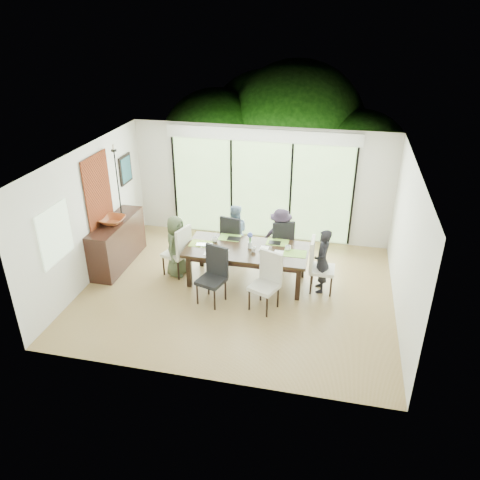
% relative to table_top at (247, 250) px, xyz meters
% --- Properties ---
extents(floor, '(6.00, 5.00, 0.01)m').
position_rel_table_top_xyz_m(floor, '(-0.11, -0.39, -0.73)').
color(floor, brown).
rests_on(floor, ground).
extents(ceiling, '(6.00, 5.00, 0.01)m').
position_rel_table_top_xyz_m(ceiling, '(-0.11, -0.39, 1.98)').
color(ceiling, white).
rests_on(ceiling, wall_back).
extents(wall_back, '(6.00, 0.02, 2.70)m').
position_rel_table_top_xyz_m(wall_back, '(-0.11, 2.12, 0.62)').
color(wall_back, silver).
rests_on(wall_back, floor).
extents(wall_front, '(6.00, 0.02, 2.70)m').
position_rel_table_top_xyz_m(wall_front, '(-0.11, -2.90, 0.62)').
color(wall_front, beige).
rests_on(wall_front, floor).
extents(wall_left, '(0.02, 5.00, 2.70)m').
position_rel_table_top_xyz_m(wall_left, '(-3.12, -0.39, 0.62)').
color(wall_left, silver).
rests_on(wall_left, floor).
extents(wall_right, '(0.02, 5.00, 2.70)m').
position_rel_table_top_xyz_m(wall_right, '(2.90, -0.39, 0.62)').
color(wall_right, silver).
rests_on(wall_right, floor).
extents(glass_doors, '(4.20, 0.02, 2.30)m').
position_rel_table_top_xyz_m(glass_doors, '(-0.11, 2.08, 0.47)').
color(glass_doors, '#598C3F').
rests_on(glass_doors, wall_back).
extents(blinds_header, '(4.40, 0.06, 0.28)m').
position_rel_table_top_xyz_m(blinds_header, '(-0.11, 2.07, 1.77)').
color(blinds_header, white).
rests_on(blinds_header, wall_back).
extents(mullion_a, '(0.05, 0.04, 2.30)m').
position_rel_table_top_xyz_m(mullion_a, '(-2.21, 2.07, 0.47)').
color(mullion_a, black).
rests_on(mullion_a, wall_back).
extents(mullion_b, '(0.05, 0.04, 2.30)m').
position_rel_table_top_xyz_m(mullion_b, '(-0.81, 2.07, 0.47)').
color(mullion_b, black).
rests_on(mullion_b, wall_back).
extents(mullion_c, '(0.05, 0.04, 2.30)m').
position_rel_table_top_xyz_m(mullion_c, '(0.59, 2.07, 0.47)').
color(mullion_c, black).
rests_on(mullion_c, wall_back).
extents(mullion_d, '(0.05, 0.04, 2.30)m').
position_rel_table_top_xyz_m(mullion_d, '(1.99, 2.07, 0.47)').
color(mullion_d, black).
rests_on(mullion_d, wall_back).
extents(side_window, '(0.02, 0.90, 1.00)m').
position_rel_table_top_xyz_m(side_window, '(-3.08, -1.59, 0.77)').
color(side_window, '#8CAD7F').
rests_on(side_window, wall_left).
extents(deck, '(6.00, 1.80, 0.10)m').
position_rel_table_top_xyz_m(deck, '(-0.11, 3.01, -0.78)').
color(deck, '#523923').
rests_on(deck, ground).
extents(rail_top, '(6.00, 0.08, 0.06)m').
position_rel_table_top_xyz_m(rail_top, '(-0.11, 3.81, -0.18)').
color(rail_top, brown).
rests_on(rail_top, deck).
extents(foliage_left, '(3.20, 3.20, 3.20)m').
position_rel_table_top_xyz_m(foliage_left, '(-1.91, 4.81, 0.71)').
color(foliage_left, '#14380F').
rests_on(foliage_left, ground).
extents(foliage_mid, '(4.00, 4.00, 4.00)m').
position_rel_table_top_xyz_m(foliage_mid, '(0.29, 5.41, 1.07)').
color(foliage_mid, '#14380F').
rests_on(foliage_mid, ground).
extents(foliage_right, '(2.80, 2.80, 2.80)m').
position_rel_table_top_xyz_m(foliage_right, '(2.09, 4.61, 0.53)').
color(foliage_right, '#14380F').
rests_on(foliage_right, ground).
extents(foliage_far, '(3.60, 3.60, 3.60)m').
position_rel_table_top_xyz_m(foliage_far, '(-0.71, 6.11, 0.89)').
color(foliage_far, '#14380F').
rests_on(foliage_far, ground).
extents(table_top, '(2.42, 1.11, 0.06)m').
position_rel_table_top_xyz_m(table_top, '(0.00, 0.00, 0.00)').
color(table_top, black).
rests_on(table_top, floor).
extents(table_apron, '(2.22, 0.91, 0.10)m').
position_rel_table_top_xyz_m(table_apron, '(0.00, 0.00, -0.09)').
color(table_apron, black).
rests_on(table_apron, floor).
extents(table_leg_fl, '(0.09, 0.09, 0.70)m').
position_rel_table_top_xyz_m(table_leg_fl, '(-1.08, -0.43, -0.38)').
color(table_leg_fl, black).
rests_on(table_leg_fl, floor).
extents(table_leg_fr, '(0.09, 0.09, 0.70)m').
position_rel_table_top_xyz_m(table_leg_fr, '(1.08, -0.43, -0.38)').
color(table_leg_fr, black).
rests_on(table_leg_fr, floor).
extents(table_leg_bl, '(0.09, 0.09, 0.70)m').
position_rel_table_top_xyz_m(table_leg_bl, '(-1.08, 0.43, -0.38)').
color(table_leg_bl, black).
rests_on(table_leg_bl, floor).
extents(table_leg_br, '(0.09, 0.09, 0.70)m').
position_rel_table_top_xyz_m(table_leg_br, '(1.08, 0.43, -0.38)').
color(table_leg_br, black).
rests_on(table_leg_br, floor).
extents(chair_left_end, '(0.59, 0.59, 1.11)m').
position_rel_table_top_xyz_m(chair_left_end, '(-1.50, 0.00, -0.17)').
color(chair_left_end, silver).
rests_on(chair_left_end, floor).
extents(chair_right_end, '(0.47, 0.47, 1.11)m').
position_rel_table_top_xyz_m(chair_right_end, '(1.50, 0.00, -0.17)').
color(chair_right_end, silver).
rests_on(chair_right_end, floor).
extents(chair_far_left, '(0.55, 0.55, 1.11)m').
position_rel_table_top_xyz_m(chair_far_left, '(-0.45, 0.85, -0.17)').
color(chair_far_left, black).
rests_on(chair_far_left, floor).
extents(chair_far_right, '(0.60, 0.60, 1.11)m').
position_rel_table_top_xyz_m(chair_far_right, '(0.55, 0.85, -0.17)').
color(chair_far_right, black).
rests_on(chair_far_right, floor).
extents(chair_near_left, '(0.58, 0.58, 1.11)m').
position_rel_table_top_xyz_m(chair_near_left, '(-0.50, -0.87, -0.17)').
color(chair_near_left, black).
rests_on(chair_near_left, floor).
extents(chair_near_right, '(0.61, 0.61, 1.11)m').
position_rel_table_top_xyz_m(chair_near_right, '(0.50, -0.87, -0.17)').
color(chair_near_right, beige).
rests_on(chair_near_right, floor).
extents(person_left_end, '(0.48, 0.66, 1.30)m').
position_rel_table_top_xyz_m(person_left_end, '(-1.48, 0.00, -0.08)').
color(person_left_end, '#475438').
rests_on(person_left_end, floor).
extents(person_right_end, '(0.46, 0.66, 1.30)m').
position_rel_table_top_xyz_m(person_right_end, '(1.48, 0.00, -0.08)').
color(person_right_end, black).
rests_on(person_right_end, floor).
extents(person_far_left, '(0.68, 0.52, 1.30)m').
position_rel_table_top_xyz_m(person_far_left, '(-0.45, 0.83, -0.08)').
color(person_far_left, '#7896AE').
rests_on(person_far_left, floor).
extents(person_far_right, '(0.67, 0.50, 1.30)m').
position_rel_table_top_xyz_m(person_far_right, '(0.55, 0.83, -0.08)').
color(person_far_right, '#271E2D').
rests_on(person_far_right, floor).
extents(placemat_left, '(0.44, 0.32, 0.01)m').
position_rel_table_top_xyz_m(placemat_left, '(-0.95, 0.00, 0.03)').
color(placemat_left, '#89A63B').
rests_on(placemat_left, table_top).
extents(placemat_right, '(0.44, 0.32, 0.01)m').
position_rel_table_top_xyz_m(placemat_right, '(0.95, 0.00, 0.03)').
color(placemat_right, '#77AB3D').
rests_on(placemat_right, table_top).
extents(placemat_far_l, '(0.44, 0.32, 0.01)m').
position_rel_table_top_xyz_m(placemat_far_l, '(-0.45, 0.40, 0.03)').
color(placemat_far_l, '#80BD43').
rests_on(placemat_far_l, table_top).
extents(placemat_far_r, '(0.44, 0.32, 0.01)m').
position_rel_table_top_xyz_m(placemat_far_r, '(0.55, 0.40, 0.03)').
color(placemat_far_r, '#84B23F').
rests_on(placemat_far_r, table_top).
extents(placemat_paper, '(0.44, 0.32, 0.01)m').
position_rel_table_top_xyz_m(placemat_paper, '(-0.55, -0.30, 0.03)').
color(placemat_paper, white).
rests_on(placemat_paper, table_top).
extents(tablet_far_l, '(0.26, 0.18, 0.01)m').
position_rel_table_top_xyz_m(tablet_far_l, '(-0.35, 0.35, 0.04)').
color(tablet_far_l, black).
rests_on(tablet_far_l, table_top).
extents(tablet_far_r, '(0.24, 0.17, 0.01)m').
position_rel_table_top_xyz_m(tablet_far_r, '(0.50, 0.35, 0.04)').
color(tablet_far_r, black).
rests_on(tablet_far_r, table_top).
extents(papers, '(0.30, 0.22, 0.00)m').
position_rel_table_top_xyz_m(papers, '(0.70, -0.05, 0.03)').
color(papers, white).
rests_on(papers, table_top).
extents(platter_base, '(0.26, 0.26, 0.02)m').
position_rel_table_top_xyz_m(platter_base, '(-0.55, -0.30, 0.05)').
color(platter_base, white).
rests_on(platter_base, table_top).
extents(platter_snacks, '(0.20, 0.20, 0.01)m').
position_rel_table_top_xyz_m(platter_snacks, '(-0.55, -0.30, 0.07)').
color(platter_snacks, '#CC6218').
rests_on(platter_snacks, table_top).
extents(vase, '(0.08, 0.08, 0.12)m').
position_rel_table_top_xyz_m(vase, '(0.05, 0.05, 0.09)').
color(vase, silver).
rests_on(vase, table_top).
extents(hyacinth_stems, '(0.04, 0.04, 0.16)m').
position_rel_table_top_xyz_m(hyacinth_stems, '(0.05, 0.05, 0.21)').
color(hyacinth_stems, '#337226').
rests_on(hyacinth_stems, table_top).
extents(hyacinth_blooms, '(0.11, 0.11, 0.11)m').
position_rel_table_top_xyz_m(hyacinth_blooms, '(0.05, 0.05, 0.31)').
color(hyacinth_blooms, '#4958B6').
rests_on(hyacinth_blooms, table_top).
extents(laptop, '(0.35, 0.25, 0.03)m').
position_rel_table_top_xyz_m(laptop, '(-0.85, -0.10, 0.04)').
color(laptop, silver).
rests_on(laptop, table_top).
extents(cup_a, '(0.17, 0.17, 0.10)m').
position_rel_table_top_xyz_m(cup_a, '(-0.70, 0.15, 0.08)').
color(cup_a, white).
rests_on(cup_a, table_top).
extents(cup_b, '(0.14, 0.14, 0.09)m').
position_rel_table_top_xyz_m(cup_b, '(0.15, -0.10, 0.08)').
color(cup_b, white).
rests_on(cup_b, table_top).
extents(cup_c, '(0.13, 0.13, 0.10)m').
position_rel_table_top_xyz_m(cup_c, '(0.80, 0.10, 0.08)').
color(cup_c, white).
rests_on(cup_c, table_top).
extents(book, '(0.18, 0.23, 0.02)m').
position_rel_table_top_xyz_m(book, '(0.25, 0.05, 0.04)').
color(book, white).
rests_on(book, table_top).
extents(sideboard, '(0.50, 1.79, 1.01)m').
position_rel_table_top_xyz_m(sideboard, '(-2.87, 0.13, -0.22)').
color(sideboard, black).
rests_on(sideboard, floor).
extents(bowl, '(0.53, 0.53, 0.13)m').
position_rel_table_top_xyz_m(bowl, '(-2.87, 0.03, 0.35)').
color(bowl, brown).
rests_on(bowl, sideboard).
extents(candlestick_base, '(0.11, 0.11, 0.04)m').
position_rel_table_top_xyz_m(candlestick_base, '(-2.87, 0.48, 0.30)').
color(candlestick_base, black).
rests_on(candlestick_base, sideboard).
extents(candlestick_shaft, '(0.03, 0.03, 1.40)m').
position_rel_table_top_xyz_m(candlestick_shaft, '(-2.87, 0.48, 1.01)').
color(candlestick_shaft, black).
rests_on(candlestick_shaft, sideboard).
extents(candlestick_pan, '(0.11, 0.11, 0.03)m').
position_rel_table_top_xyz_m(candlestick_pan, '(-2.87, 0.48, 1.70)').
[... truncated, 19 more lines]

